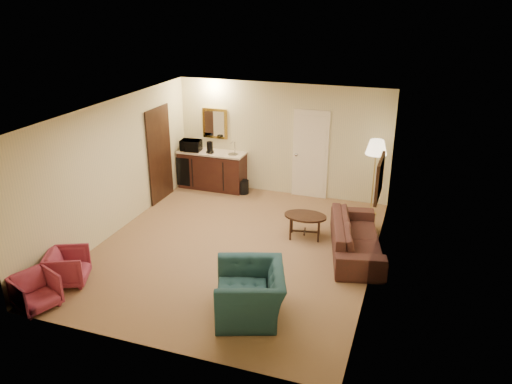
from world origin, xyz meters
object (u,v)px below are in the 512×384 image
waste_bin (243,187)px  coffee_maker (210,147)px  wetbar_cabinet (212,170)px  sofa (357,232)px  coffee_table (305,226)px  rose_chair_near (68,265)px  floor_lamp (374,178)px  microwave (191,144)px  rose_chair_far (35,290)px  teal_armchair (250,285)px

waste_bin → coffee_maker: 1.22m
wetbar_cabinet → sofa: size_ratio=0.75×
wetbar_cabinet → coffee_table: wetbar_cabinet is taller
rose_chair_near → floor_lamp: (4.35, 4.40, 0.51)m
microwave → rose_chair_near: bearing=-95.8°
wetbar_cabinet → floor_lamp: bearing=-4.8°
wetbar_cabinet → microwave: microwave is taller
sofa → rose_chair_near: sofa is taller
sofa → coffee_table: bearing=61.0°
coffee_table → sofa: bearing=-16.0°
rose_chair_near → rose_chair_far: (0.00, -0.75, -0.01)m
sofa → coffee_table: sofa is taller
coffee_table → microwave: (-3.27, 1.79, 0.85)m
teal_armchair → coffee_maker: (-2.61, 4.48, 0.56)m
rose_chair_near → sofa: bearing=-83.7°
floor_lamp → coffee_table: bearing=-125.0°
sofa → coffee_table: 1.09m
floor_lamp → waste_bin: 3.09m
wetbar_cabinet → teal_armchair: bearing=-60.3°
rose_chair_far → coffee_maker: size_ratio=2.23×
wetbar_cabinet → teal_armchair: (2.61, -4.57, 0.03)m
coffee_maker → microwave: bearing=166.7°
rose_chair_near → coffee_table: rose_chair_near is taller
wetbar_cabinet → waste_bin: size_ratio=5.06×
waste_bin → rose_chair_near: bearing=-106.1°
sofa → wetbar_cabinet: bearing=47.4°
coffee_table → coffee_maker: 3.38m
rose_chair_far → microwave: bearing=21.5°
waste_bin → wetbar_cabinet: bearing=173.2°
floor_lamp → microwave: floor_lamp is taller
teal_armchair → coffee_table: size_ratio=1.37×
wetbar_cabinet → teal_armchair: size_ratio=1.45×
wetbar_cabinet → rose_chair_near: size_ratio=2.60×
floor_lamp → waste_bin: floor_lamp is taller
teal_armchair → waste_bin: 4.82m
microwave → coffee_maker: (0.50, -0.02, -0.03)m
rose_chair_far → coffee_maker: (0.50, 5.37, 0.75)m
rose_chair_far → coffee_table: (3.27, 3.60, -0.07)m
teal_armchair → sofa: bearing=133.8°
sofa → coffee_table: (-1.03, 0.30, -0.19)m
wetbar_cabinet → microwave: size_ratio=3.44×
sofa → teal_armchair: (-1.19, -2.42, 0.07)m
wetbar_cabinet → teal_armchair: 5.27m
teal_armchair → coffee_table: bearing=156.6°
rose_chair_near → waste_bin: 4.81m
floor_lamp → coffee_maker: 3.86m
rose_chair_near → floor_lamp: size_ratio=0.38×
coffee_table → coffee_maker: size_ratio=3.02×
floor_lamp → waste_bin: size_ratio=5.13×
floor_lamp → rose_chair_near: bearing=-134.7°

